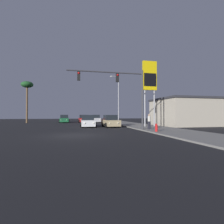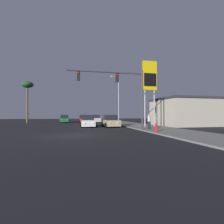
{
  "view_description": "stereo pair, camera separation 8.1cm",
  "coord_description": "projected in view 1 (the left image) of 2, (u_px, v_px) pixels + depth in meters",
  "views": [
    {
      "loc": [
        -0.18,
        -14.97,
        1.74
      ],
      "look_at": [
        5.26,
        9.26,
        2.1
      ],
      "focal_mm": 28.0,
      "sensor_mm": 36.0,
      "label": 1
    },
    {
      "loc": [
        -0.1,
        -14.99,
        1.74
      ],
      "look_at": [
        5.26,
        9.26,
        2.1
      ],
      "focal_mm": 28.0,
      "sensor_mm": 36.0,
      "label": 2
    }
  ],
  "objects": [
    {
      "name": "ground_plane",
      "position": [
        75.0,
        135.0,
        14.62
      ],
      "size": [
        120.0,
        120.0,
        0.0
      ],
      "primitive_type": "plane",
      "color": "black"
    },
    {
      "name": "sidewalk_right",
      "position": [
        138.0,
        126.0,
        26.46
      ],
      "size": [
        5.0,
        60.0,
        0.12
      ],
      "color": "gray",
      "rests_on": "ground"
    },
    {
      "name": "building_gas_station",
      "position": [
        189.0,
        112.0,
        27.98
      ],
      "size": [
        10.3,
        8.3,
        4.3
      ],
      "color": "#B2A893",
      "rests_on": "ground"
    },
    {
      "name": "car_white",
      "position": [
        88.0,
        122.0,
        24.26
      ],
      "size": [
        2.04,
        4.34,
        1.68
      ],
      "rotation": [
        0.0,
        0.0,
        3.11
      ],
      "color": "silver",
      "rests_on": "ground"
    },
    {
      "name": "car_silver",
      "position": [
        96.0,
        119.0,
        38.31
      ],
      "size": [
        2.04,
        4.33,
        1.68
      ],
      "rotation": [
        0.0,
        0.0,
        3.12
      ],
      "color": "#B7B7BC",
      "rests_on": "ground"
    },
    {
      "name": "car_green",
      "position": [
        64.0,
        119.0,
        37.79
      ],
      "size": [
        2.04,
        4.33,
        1.68
      ],
      "rotation": [
        0.0,
        0.0,
        3.16
      ],
      "color": "#195933",
      "rests_on": "ground"
    },
    {
      "name": "car_red",
      "position": [
        83.0,
        119.0,
        37.76
      ],
      "size": [
        2.04,
        4.34,
        1.68
      ],
      "rotation": [
        0.0,
        0.0,
        3.18
      ],
      "color": "maroon",
      "rests_on": "ground"
    },
    {
      "name": "car_tan",
      "position": [
        110.0,
        121.0,
        24.51
      ],
      "size": [
        2.04,
        4.34,
        1.68
      ],
      "rotation": [
        0.0,
        0.0,
        3.18
      ],
      "color": "tan",
      "rests_on": "ground"
    },
    {
      "name": "traffic_light_mast",
      "position": [
        121.0,
        86.0,
        18.75
      ],
      "size": [
        8.25,
        0.36,
        6.5
      ],
      "color": "#38383D",
      "rests_on": "sidewalk_right"
    },
    {
      "name": "street_lamp",
      "position": [
        118.0,
        97.0,
        33.02
      ],
      "size": [
        1.74,
        0.24,
        9.0
      ],
      "color": "#99999E",
      "rests_on": "sidewalk_right"
    },
    {
      "name": "gas_station_sign",
      "position": [
        150.0,
        79.0,
        24.15
      ],
      "size": [
        2.0,
        0.42,
        9.0
      ],
      "color": "#99999E",
      "rests_on": "sidewalk_right"
    },
    {
      "name": "fire_hydrant",
      "position": [
        156.0,
        128.0,
        16.64
      ],
      "size": [
        0.24,
        0.34,
        0.76
      ],
      "color": "red",
      "rests_on": "sidewalk_right"
    },
    {
      "name": "pedestrian_on_sidewalk",
      "position": [
        149.0,
        121.0,
        19.36
      ],
      "size": [
        0.34,
        0.32,
        1.67
      ],
      "color": "#23232D",
      "rests_on": "sidewalk_right"
    },
    {
      "name": "palm_tree_mid",
      "position": [
        27.0,
        87.0,
        36.07
      ],
      "size": [
        2.4,
        2.4,
        8.61
      ],
      "color": "brown",
      "rests_on": "ground"
    }
  ]
}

